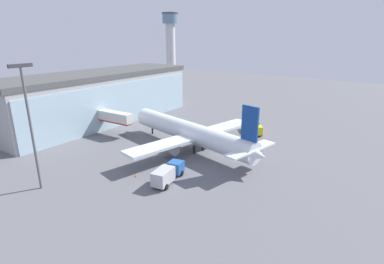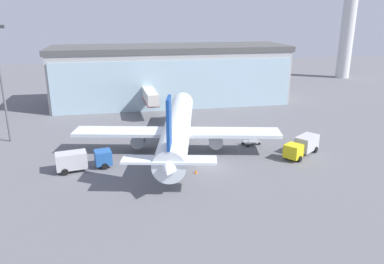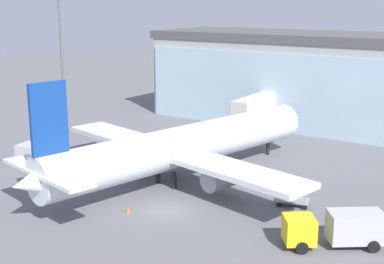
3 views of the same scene
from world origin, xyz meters
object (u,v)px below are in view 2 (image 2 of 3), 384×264
at_px(fuel_truck, 302,146).
at_px(baggage_cart, 251,142).
at_px(airplane, 177,128).
at_px(safety_cone_wingtip, 74,154).
at_px(control_tower, 349,18).
at_px(apron_light_mast, 0,75).
at_px(catering_truck, 82,160).
at_px(safety_cone_nose, 196,171).
at_px(jet_bridge, 150,96).

relative_size(fuel_truck, baggage_cart, 2.29).
bearing_deg(airplane, safety_cone_wingtip, 101.67).
relative_size(control_tower, baggage_cart, 10.24).
bearing_deg(control_tower, apron_light_mast, -152.17).
xyz_separation_m(apron_light_mast, fuel_truck, (44.83, -15.05, -9.62)).
bearing_deg(catering_truck, control_tower, 28.33).
bearing_deg(airplane, baggage_cart, -77.44).
bearing_deg(airplane, catering_truck, 122.87).
height_order(airplane, safety_cone_wingtip, airplane).
relative_size(apron_light_mast, safety_cone_nose, 33.97).
bearing_deg(fuel_truck, catering_truck, -37.49).
bearing_deg(control_tower, safety_cone_wingtip, -144.38).
xyz_separation_m(airplane, safety_cone_wingtip, (-15.64, 0.20, -3.28)).
height_order(apron_light_mast, fuel_truck, apron_light_mast).
bearing_deg(catering_truck, apron_light_mast, 121.02).
height_order(fuel_truck, baggage_cart, fuel_truck).
height_order(control_tower, airplane, control_tower).
relative_size(safety_cone_nose, safety_cone_wingtip, 1.00).
distance_m(catering_truck, safety_cone_wingtip, 5.79).
distance_m(airplane, baggage_cart, 12.48).
xyz_separation_m(jet_bridge, safety_cone_wingtip, (-13.22, -21.09, -3.82)).
height_order(airplane, safety_cone_nose, airplane).
relative_size(baggage_cart, safety_cone_wingtip, 5.69).
bearing_deg(catering_truck, safety_cone_nose, -26.00).
xyz_separation_m(fuel_truck, baggage_cart, (-5.98, 5.76, -0.97)).
bearing_deg(jet_bridge, control_tower, -64.27).
distance_m(control_tower, airplane, 87.02).
xyz_separation_m(control_tower, fuel_truck, (-45.75, -62.87, -17.32)).
distance_m(jet_bridge, control_tower, 76.75).
xyz_separation_m(baggage_cart, safety_cone_nose, (-11.08, -9.41, -0.23)).
distance_m(airplane, safety_cone_nose, 9.98).
bearing_deg(jet_bridge, baggage_cart, -148.36).
xyz_separation_m(apron_light_mast, catering_truck, (12.81, -14.52, -9.62)).
distance_m(apron_light_mast, fuel_truck, 48.25).
bearing_deg(baggage_cart, safety_cone_wingtip, -16.26).
bearing_deg(catering_truck, jet_bridge, 56.11).
relative_size(jet_bridge, control_tower, 0.36).
relative_size(airplane, baggage_cart, 11.51).
distance_m(safety_cone_nose, safety_cone_wingtip, 19.21).
distance_m(baggage_cart, safety_cone_nose, 14.54).
xyz_separation_m(catering_truck, fuel_truck, (32.01, -0.53, 0.00)).
height_order(control_tower, baggage_cart, control_tower).
distance_m(fuel_truck, baggage_cart, 8.36).
relative_size(catering_truck, baggage_cart, 2.42).
relative_size(apron_light_mast, safety_cone_wingtip, 33.97).
distance_m(control_tower, catering_truck, 101.16).
height_order(airplane, catering_truck, airplane).
bearing_deg(fuel_truck, baggage_cart, -80.47).
distance_m(jet_bridge, baggage_cart, 25.99).
relative_size(control_tower, apron_light_mast, 1.72).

